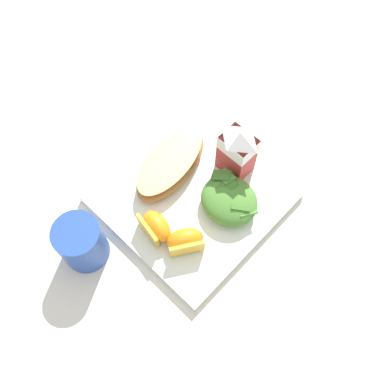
% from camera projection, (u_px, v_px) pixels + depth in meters
% --- Properties ---
extents(ground, '(3.00, 3.00, 0.00)m').
position_uv_depth(ground, '(192.00, 198.00, 0.76)').
color(ground, beige).
extents(white_plate, '(0.28, 0.28, 0.02)m').
position_uv_depth(white_plate, '(192.00, 196.00, 0.76)').
color(white_plate, white).
rests_on(white_plate, ground).
extents(cheesy_pizza_bread, '(0.11, 0.18, 0.04)m').
position_uv_depth(cheesy_pizza_bread, '(171.00, 163.00, 0.76)').
color(cheesy_pizza_bread, '#A87038').
rests_on(cheesy_pizza_bread, white_plate).
extents(green_salad_pile, '(0.11, 0.09, 0.05)m').
position_uv_depth(green_salad_pile, '(229.00, 200.00, 0.72)').
color(green_salad_pile, '#4C8433').
rests_on(green_salad_pile, white_plate).
extents(milk_carton, '(0.06, 0.05, 0.11)m').
position_uv_depth(milk_carton, '(237.00, 149.00, 0.72)').
color(milk_carton, '#B7332D').
rests_on(milk_carton, white_plate).
extents(orange_wedge_front, '(0.07, 0.05, 0.04)m').
position_uv_depth(orange_wedge_front, '(156.00, 227.00, 0.70)').
color(orange_wedge_front, orange).
rests_on(orange_wedge_front, white_plate).
extents(orange_wedge_middle, '(0.06, 0.07, 0.04)m').
position_uv_depth(orange_wedge_middle, '(185.00, 241.00, 0.69)').
color(orange_wedge_middle, orange).
rests_on(orange_wedge_middle, white_plate).
extents(drinking_blue_cup, '(0.07, 0.07, 0.09)m').
position_uv_depth(drinking_blue_cup, '(82.00, 243.00, 0.68)').
color(drinking_blue_cup, '#284CA3').
rests_on(drinking_blue_cup, ground).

